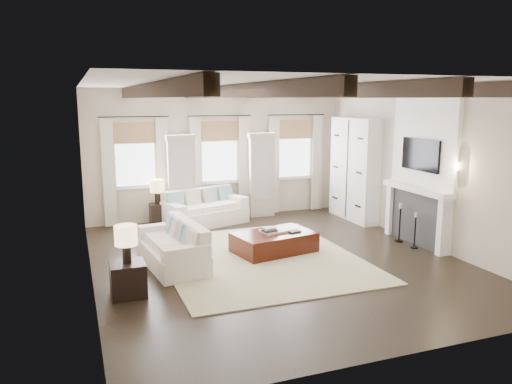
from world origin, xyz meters
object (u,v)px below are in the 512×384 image
object	(u,v)px
sofa_back	(204,211)
side_table_back	(158,215)
sofa_left	(175,248)
side_table_front	(128,279)
ottoman	(274,242)

from	to	relation	value
sofa_back	side_table_back	size ratio (longest dim) A/B	3.87
sofa_back	sofa_left	world-z (taller)	sofa_back
sofa_left	side_table_back	distance (m)	2.89
side_table_front	side_table_back	distance (m)	4.17
ottoman	side_table_front	size ratio (longest dim) A/B	2.92
ottoman	side_table_back	xyz separation A→B (m)	(-1.79, 2.77, 0.08)
side_table_back	ottoman	bearing A→B (deg)	-57.20
sofa_back	side_table_back	xyz separation A→B (m)	(-1.07, 0.14, -0.06)
sofa_back	ottoman	xyz separation A→B (m)	(0.72, -2.64, -0.14)
ottoman	side_table_back	size ratio (longest dim) A/B	2.74
sofa_back	sofa_left	bearing A→B (deg)	-114.33
sofa_back	side_table_front	world-z (taller)	sofa_back
ottoman	side_table_back	world-z (taller)	side_table_back
ottoman	side_table_front	world-z (taller)	side_table_front
ottoman	side_table_back	bearing A→B (deg)	111.96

